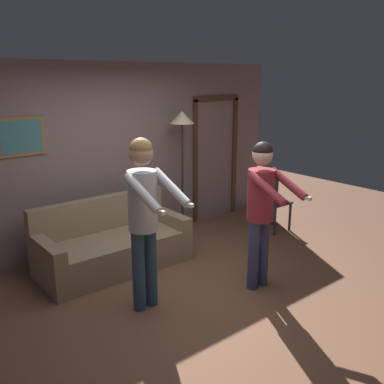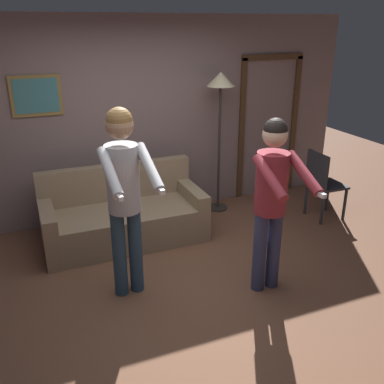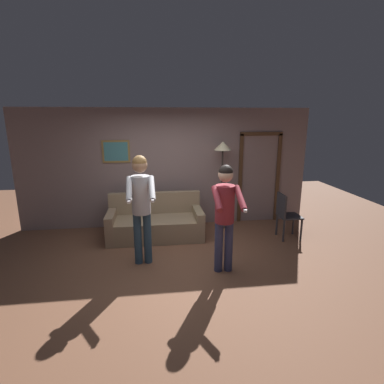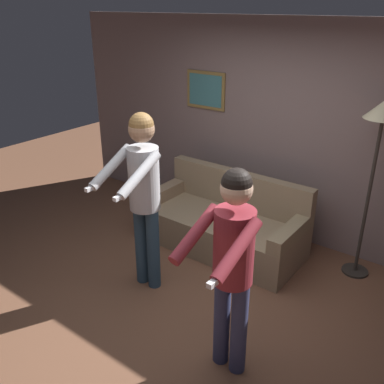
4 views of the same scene
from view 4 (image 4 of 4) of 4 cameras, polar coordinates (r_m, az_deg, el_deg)
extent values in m
plane|color=brown|center=(4.29, -1.97, -15.40)|extent=(12.00, 12.00, 0.00)
cube|color=gray|center=(5.24, 11.85, 7.70)|extent=(6.40, 0.06, 2.60)
cube|color=olive|center=(5.64, 1.85, 13.42)|extent=(0.58, 0.02, 0.48)
cube|color=teal|center=(5.63, 1.77, 13.40)|extent=(0.50, 0.01, 0.40)
cube|color=#937B5E|center=(5.14, 4.00, -5.34)|extent=(1.90, 0.85, 0.42)
cube|color=#937B5E|center=(5.22, 6.26, 0.37)|extent=(1.90, 0.14, 0.45)
cube|color=#94785D|center=(5.57, -3.50, -2.00)|extent=(0.16, 0.85, 0.58)
cube|color=#948160|center=(4.76, 12.91, -7.45)|extent=(0.16, 0.85, 0.58)
cylinder|color=#332D28|center=(5.12, 20.87, -9.78)|extent=(0.28, 0.28, 0.02)
cylinder|color=#332D28|center=(4.72, 22.39, -1.01)|extent=(0.04, 0.04, 1.70)
cylinder|color=#2C475E|center=(4.47, -6.77, -6.95)|extent=(0.13, 0.13, 0.88)
cylinder|color=#2C475E|center=(4.38, -5.18, -7.59)|extent=(0.13, 0.13, 0.88)
cylinder|color=#B2B2B7|center=(4.09, -6.43, 1.77)|extent=(0.30, 0.30, 0.62)
sphere|color=#9E7556|center=(3.93, -6.75, 8.29)|extent=(0.24, 0.24, 0.24)
sphere|color=brown|center=(3.92, -6.78, 8.88)|extent=(0.23, 0.23, 0.23)
cylinder|color=#B2B2B7|center=(3.97, -10.73, 3.33)|extent=(0.11, 0.54, 0.32)
cube|color=white|center=(3.86, -13.17, 0.58)|extent=(0.05, 0.15, 0.04)
cylinder|color=#B2B2B7|center=(3.75, -7.03, 2.32)|extent=(0.11, 0.54, 0.32)
cube|color=white|center=(3.63, -9.51, -0.62)|extent=(0.05, 0.15, 0.04)
cylinder|color=navy|center=(3.56, 4.00, -16.65)|extent=(0.13, 0.13, 0.82)
cylinder|color=navy|center=(3.49, 6.27, -17.65)|extent=(0.13, 0.13, 0.82)
cylinder|color=maroon|center=(3.11, 5.60, -7.30)|extent=(0.30, 0.30, 0.58)
sphere|color=#D8AD8E|center=(2.90, 5.96, 0.42)|extent=(0.23, 0.23, 0.23)
sphere|color=black|center=(2.88, 5.99, 1.14)|extent=(0.22, 0.22, 0.22)
cylinder|color=maroon|center=(2.94, 0.44, -5.57)|extent=(0.10, 0.51, 0.30)
cylinder|color=maroon|center=(2.78, 6.04, -7.67)|extent=(0.10, 0.51, 0.30)
cube|color=white|center=(2.67, 3.18, -11.73)|extent=(0.04, 0.15, 0.04)
camera|label=1|loc=(4.92, -62.96, 7.50)|focal=40.00mm
camera|label=2|loc=(3.52, -67.07, 5.63)|focal=40.00mm
camera|label=3|loc=(3.14, -89.96, -6.25)|focal=28.00mm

